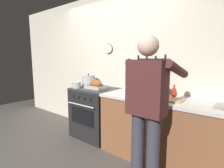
% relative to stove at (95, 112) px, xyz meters
% --- Properties ---
extents(ground_plane, '(8.00, 8.00, 0.00)m').
position_rel_stove_xyz_m(ground_plane, '(0.22, -0.99, -0.45)').
color(ground_plane, '#4C4742').
extents(wall_back, '(6.00, 0.13, 2.60)m').
position_rel_stove_xyz_m(wall_back, '(0.22, 0.36, 0.85)').
color(wall_back, beige).
rests_on(wall_back, ground).
extents(counter_block, '(2.03, 0.65, 0.90)m').
position_rel_stove_xyz_m(counter_block, '(1.43, 0.00, 0.01)').
color(counter_block, brown).
rests_on(counter_block, ground).
extents(stove, '(0.76, 0.67, 0.90)m').
position_rel_stove_xyz_m(stove, '(0.00, 0.00, 0.00)').
color(stove, black).
rests_on(stove, ground).
extents(person_cook, '(0.51, 0.63, 1.66)m').
position_rel_stove_xyz_m(person_cook, '(1.37, -0.63, 0.50)').
color(person_cook, '#383842').
rests_on(person_cook, ground).
extents(roasting_pan, '(0.35, 0.26, 0.17)m').
position_rel_stove_xyz_m(roasting_pan, '(0.08, -0.04, 0.52)').
color(roasting_pan, '#B7B7BC').
rests_on(roasting_pan, stove).
extents(stock_pot, '(0.25, 0.25, 0.24)m').
position_rel_stove_xyz_m(stock_pot, '(-0.23, 0.08, 0.56)').
color(stock_pot, '#B7B7BC').
rests_on(stock_pot, stove).
extents(saucepan, '(0.15, 0.15, 0.11)m').
position_rel_stove_xyz_m(saucepan, '(-0.27, -0.18, 0.50)').
color(saucepan, '#B7B7BC').
rests_on(saucepan, stove).
extents(cutting_board, '(0.36, 0.24, 0.02)m').
position_rel_stove_xyz_m(cutting_board, '(1.38, -0.06, 0.46)').
color(cutting_board, tan).
rests_on(cutting_board, counter_block).
extents(bottle_hot_sauce, '(0.05, 0.05, 0.17)m').
position_rel_stove_xyz_m(bottle_hot_sauce, '(1.36, 0.16, 0.52)').
color(bottle_hot_sauce, red).
rests_on(bottle_hot_sauce, counter_block).
extents(bottle_dish_soap, '(0.07, 0.07, 0.20)m').
position_rel_stove_xyz_m(bottle_dish_soap, '(1.06, 0.12, 0.53)').
color(bottle_dish_soap, '#338CCC').
rests_on(bottle_dish_soap, counter_block).
extents(bottle_soy_sauce, '(0.06, 0.06, 0.19)m').
position_rel_stove_xyz_m(bottle_soy_sauce, '(0.64, 0.19, 0.53)').
color(bottle_soy_sauce, black).
rests_on(bottle_soy_sauce, counter_block).
extents(bottle_olive_oil, '(0.07, 0.07, 0.31)m').
position_rel_stove_xyz_m(bottle_olive_oil, '(1.22, 0.22, 0.58)').
color(bottle_olive_oil, '#385623').
rests_on(bottle_olive_oil, counter_block).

